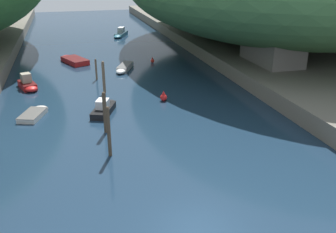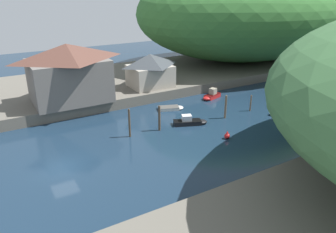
{
  "view_description": "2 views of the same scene",
  "coord_description": "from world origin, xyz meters",
  "px_view_note": "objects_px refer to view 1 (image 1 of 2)",
  "views": [
    {
      "loc": [
        -5.35,
        -14.1,
        12.17
      ],
      "look_at": [
        1.54,
        11.05,
        1.48
      ],
      "focal_mm": 40.0,
      "sensor_mm": 36.0,
      "label": 1
    },
    {
      "loc": [
        29.7,
        -5.15,
        16.97
      ],
      "look_at": [
        -2.19,
        13.46,
        1.98
      ],
      "focal_mm": 35.0,
      "sensor_mm": 36.0,
      "label": 2
    }
  ],
  "objects_px": {
    "boat_red_skiff": "(124,68)",
    "boat_near_quay": "(35,113)",
    "channel_buoy_far": "(164,97)",
    "right_bank_cottage": "(273,41)",
    "boat_far_upstream": "(73,60)",
    "channel_buoy_near": "(152,60)",
    "boat_white_cruiser": "(28,85)",
    "boat_far_right_bank": "(120,34)",
    "boat_yellow_tender": "(105,107)"
  },
  "relations": [
    {
      "from": "boat_red_skiff",
      "to": "boat_yellow_tender",
      "type": "relative_size",
      "value": 1.07
    },
    {
      "from": "boat_red_skiff",
      "to": "boat_white_cruiser",
      "type": "distance_m",
      "value": 11.76
    },
    {
      "from": "boat_far_upstream",
      "to": "boat_near_quay",
      "type": "bearing_deg",
      "value": -125.14
    },
    {
      "from": "right_bank_cottage",
      "to": "channel_buoy_near",
      "type": "distance_m",
      "value": 15.67
    },
    {
      "from": "boat_far_right_bank",
      "to": "channel_buoy_far",
      "type": "distance_m",
      "value": 35.13
    },
    {
      "from": "boat_red_skiff",
      "to": "boat_near_quay",
      "type": "height_order",
      "value": "boat_red_skiff"
    },
    {
      "from": "right_bank_cottage",
      "to": "boat_near_quay",
      "type": "relative_size",
      "value": 2.13
    },
    {
      "from": "boat_near_quay",
      "to": "channel_buoy_near",
      "type": "height_order",
      "value": "channel_buoy_near"
    },
    {
      "from": "right_bank_cottage",
      "to": "boat_far_upstream",
      "type": "height_order",
      "value": "right_bank_cottage"
    },
    {
      "from": "boat_near_quay",
      "to": "channel_buoy_near",
      "type": "bearing_deg",
      "value": 67.97
    },
    {
      "from": "right_bank_cottage",
      "to": "boat_white_cruiser",
      "type": "height_order",
      "value": "right_bank_cottage"
    },
    {
      "from": "boat_white_cruiser",
      "to": "boat_far_right_bank",
      "type": "relative_size",
      "value": 0.67
    },
    {
      "from": "boat_red_skiff",
      "to": "boat_yellow_tender",
      "type": "distance_m",
      "value": 13.81
    },
    {
      "from": "boat_far_upstream",
      "to": "boat_red_skiff",
      "type": "xyz_separation_m",
      "value": [
        5.9,
        -5.98,
        -0.02
      ]
    },
    {
      "from": "right_bank_cottage",
      "to": "channel_buoy_far",
      "type": "height_order",
      "value": "right_bank_cottage"
    },
    {
      "from": "boat_far_upstream",
      "to": "channel_buoy_near",
      "type": "bearing_deg",
      "value": -40.39
    },
    {
      "from": "right_bank_cottage",
      "to": "channel_buoy_near",
      "type": "bearing_deg",
      "value": 141.01
    },
    {
      "from": "boat_red_skiff",
      "to": "channel_buoy_far",
      "type": "height_order",
      "value": "channel_buoy_far"
    },
    {
      "from": "boat_near_quay",
      "to": "boat_yellow_tender",
      "type": "xyz_separation_m",
      "value": [
        5.93,
        -0.68,
        0.19
      ]
    },
    {
      "from": "boat_red_skiff",
      "to": "channel_buoy_near",
      "type": "relative_size",
      "value": 6.52
    },
    {
      "from": "channel_buoy_near",
      "to": "boat_far_right_bank",
      "type": "bearing_deg",
      "value": 93.32
    },
    {
      "from": "boat_near_quay",
      "to": "boat_white_cruiser",
      "type": "bearing_deg",
      "value": 117.71
    },
    {
      "from": "right_bank_cottage",
      "to": "boat_near_quay",
      "type": "distance_m",
      "value": 26.78
    },
    {
      "from": "boat_yellow_tender",
      "to": "channel_buoy_far",
      "type": "relative_size",
      "value": 4.59
    },
    {
      "from": "boat_near_quay",
      "to": "channel_buoy_far",
      "type": "distance_m",
      "value": 11.68
    },
    {
      "from": "boat_yellow_tender",
      "to": "boat_far_upstream",
      "type": "bearing_deg",
      "value": 118.17
    },
    {
      "from": "boat_red_skiff",
      "to": "boat_white_cruiser",
      "type": "bearing_deg",
      "value": 46.16
    },
    {
      "from": "boat_near_quay",
      "to": "channel_buoy_far",
      "type": "height_order",
      "value": "channel_buoy_far"
    },
    {
      "from": "boat_far_upstream",
      "to": "boat_far_right_bank",
      "type": "bearing_deg",
      "value": 39.07
    },
    {
      "from": "channel_buoy_far",
      "to": "boat_red_skiff",
      "type": "bearing_deg",
      "value": 99.01
    },
    {
      "from": "boat_far_right_bank",
      "to": "boat_white_cruiser",
      "type": "bearing_deg",
      "value": 86.78
    },
    {
      "from": "channel_buoy_far",
      "to": "channel_buoy_near",
      "type": "bearing_deg",
      "value": 80.95
    },
    {
      "from": "boat_yellow_tender",
      "to": "boat_red_skiff",
      "type": "bearing_deg",
      "value": 95.94
    },
    {
      "from": "channel_buoy_far",
      "to": "boat_yellow_tender",
      "type": "bearing_deg",
      "value": -166.91
    },
    {
      "from": "right_bank_cottage",
      "to": "boat_far_upstream",
      "type": "bearing_deg",
      "value": 150.01
    },
    {
      "from": "boat_near_quay",
      "to": "boat_far_right_bank",
      "type": "relative_size",
      "value": 0.69
    },
    {
      "from": "right_bank_cottage",
      "to": "boat_white_cruiser",
      "type": "xyz_separation_m",
      "value": [
        -26.9,
        2.1,
        -3.55
      ]
    },
    {
      "from": "boat_white_cruiser",
      "to": "channel_buoy_far",
      "type": "bearing_deg",
      "value": 131.66
    },
    {
      "from": "boat_red_skiff",
      "to": "boat_near_quay",
      "type": "bearing_deg",
      "value": 75.33
    },
    {
      "from": "boat_far_right_bank",
      "to": "channel_buoy_far",
      "type": "bearing_deg",
      "value": 111.43
    },
    {
      "from": "boat_white_cruiser",
      "to": "boat_near_quay",
      "type": "bearing_deg",
      "value": 79.19
    },
    {
      "from": "boat_far_upstream",
      "to": "boat_red_skiff",
      "type": "distance_m",
      "value": 8.4
    },
    {
      "from": "right_bank_cottage",
      "to": "boat_yellow_tender",
      "type": "relative_size",
      "value": 1.85
    },
    {
      "from": "boat_red_skiff",
      "to": "channel_buoy_far",
      "type": "xyz_separation_m",
      "value": [
        1.89,
        -11.94,
        0.1
      ]
    },
    {
      "from": "boat_yellow_tender",
      "to": "boat_white_cruiser",
      "type": "bearing_deg",
      "value": 150.94
    },
    {
      "from": "boat_white_cruiser",
      "to": "channel_buoy_near",
      "type": "height_order",
      "value": "boat_white_cruiser"
    },
    {
      "from": "boat_red_skiff",
      "to": "channel_buoy_far",
      "type": "bearing_deg",
      "value": 122.13
    },
    {
      "from": "right_bank_cottage",
      "to": "boat_near_quay",
      "type": "bearing_deg",
      "value": -167.16
    },
    {
      "from": "channel_buoy_near",
      "to": "right_bank_cottage",
      "type": "bearing_deg",
      "value": -38.99
    },
    {
      "from": "boat_far_upstream",
      "to": "boat_white_cruiser",
      "type": "height_order",
      "value": "boat_white_cruiser"
    }
  ]
}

